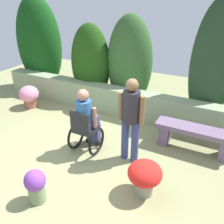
{
  "coord_description": "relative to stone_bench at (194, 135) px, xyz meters",
  "views": [
    {
      "loc": [
        2.23,
        -2.93,
        2.93
      ],
      "look_at": [
        0.38,
        0.68,
        0.85
      ],
      "focal_mm": 38.67,
      "sensor_mm": 36.0,
      "label": 1
    }
  ],
  "objects": [
    {
      "name": "ground_plane",
      "position": [
        -1.84,
        -1.4,
        -0.34
      ],
      "size": [
        11.83,
        11.83,
        0.0
      ],
      "primitive_type": "plane",
      "color": "#8C8D5F"
    },
    {
      "name": "stone_retaining_wall",
      "position": [
        -1.84,
        0.75,
        0.01
      ],
      "size": [
        7.46,
        0.38,
        0.7
      ],
      "primitive_type": "cube",
      "color": "gray",
      "rests_on": "ground"
    },
    {
      "name": "hedge_backdrop",
      "position": [
        -2.47,
        1.33,
        0.93
      ],
      "size": [
        8.03,
        1.1,
        2.85
      ],
      "color": "#124415",
      "rests_on": "ground"
    },
    {
      "name": "stone_bench",
      "position": [
        0.0,
        0.0,
        0.0
      ],
      "size": [
        1.53,
        0.39,
        0.52
      ],
      "rotation": [
        0.0,
        0.0,
        0.09
      ],
      "color": "slate",
      "rests_on": "ground"
    },
    {
      "name": "person_in_wheelchair",
      "position": [
        -1.91,
        -0.96,
        0.28
      ],
      "size": [
        0.53,
        0.66,
        1.33
      ],
      "rotation": [
        0.0,
        0.0,
        0.04
      ],
      "color": "black",
      "rests_on": "ground"
    },
    {
      "name": "person_standing_companion",
      "position": [
        -1.02,
        -0.85,
        0.59
      ],
      "size": [
        0.49,
        0.3,
        1.62
      ],
      "rotation": [
        0.0,
        0.0,
        0.01
      ],
      "color": "navy",
      "rests_on": "ground"
    },
    {
      "name": "flower_pot_purple_near",
      "position": [
        -1.87,
        -2.44,
        -0.03
      ],
      "size": [
        0.32,
        0.32,
        0.57
      ],
      "color": "gray",
      "rests_on": "ground"
    },
    {
      "name": "flower_pot_terracotta_by_wall",
      "position": [
        -4.38,
        0.01,
        -0.01
      ],
      "size": [
        0.52,
        0.52,
        0.61
      ],
      "color": "brown",
      "rests_on": "ground"
    },
    {
      "name": "flower_pot_red_accent",
      "position": [
        -0.47,
        -1.54,
        0.01
      ],
      "size": [
        0.54,
        0.54,
        0.59
      ],
      "color": "gray",
      "rests_on": "ground"
    }
  ]
}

